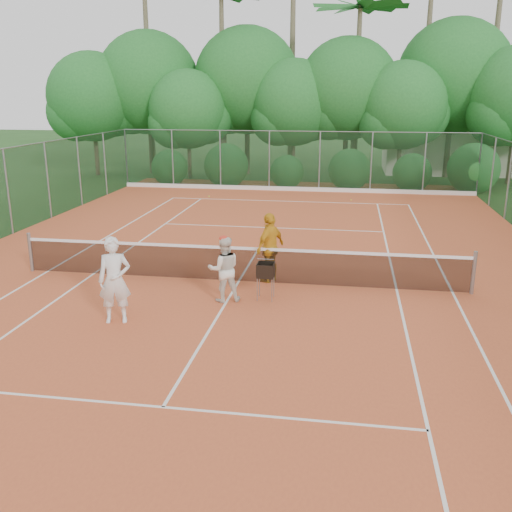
{
  "coord_description": "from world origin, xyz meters",
  "views": [
    {
      "loc": [
        2.77,
        -14.14,
        4.85
      ],
      "look_at": [
        0.66,
        -1.2,
        1.1
      ],
      "focal_mm": 40.0,
      "sensor_mm": 36.0,
      "label": 1
    }
  ],
  "objects_px": {
    "player_center_grp": "(224,269)",
    "player_yellow": "(270,247)",
    "player_white": "(115,280)",
    "ball_hopper": "(266,271)"
  },
  "relations": [
    {
      "from": "player_center_grp",
      "to": "player_yellow",
      "type": "relative_size",
      "value": 0.88
    },
    {
      "from": "player_white",
      "to": "player_yellow",
      "type": "xyz_separation_m",
      "value": [
        2.93,
        3.33,
        -0.03
      ]
    },
    {
      "from": "player_center_grp",
      "to": "ball_hopper",
      "type": "height_order",
      "value": "player_center_grp"
    },
    {
      "from": "player_center_grp",
      "to": "player_yellow",
      "type": "xyz_separation_m",
      "value": [
        0.88,
        1.68,
        0.12
      ]
    },
    {
      "from": "player_white",
      "to": "player_yellow",
      "type": "bearing_deg",
      "value": 32.54
    },
    {
      "from": "player_center_grp",
      "to": "ball_hopper",
      "type": "relative_size",
      "value": 1.78
    },
    {
      "from": "player_white",
      "to": "ball_hopper",
      "type": "bearing_deg",
      "value": 16.36
    },
    {
      "from": "player_white",
      "to": "player_center_grp",
      "type": "distance_m",
      "value": 2.64
    },
    {
      "from": "player_white",
      "to": "player_center_grp",
      "type": "height_order",
      "value": "player_white"
    },
    {
      "from": "ball_hopper",
      "to": "player_white",
      "type": "bearing_deg",
      "value": -138.36
    }
  ]
}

